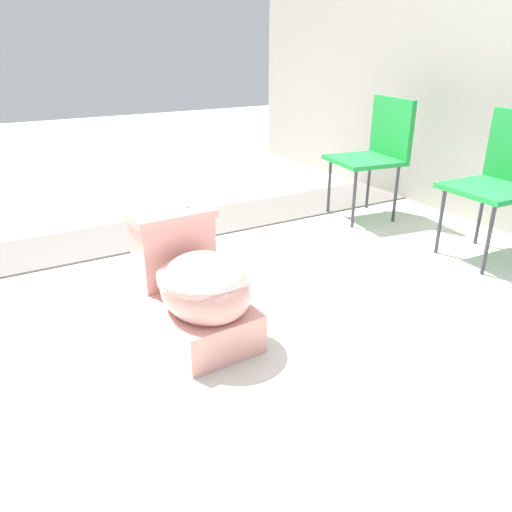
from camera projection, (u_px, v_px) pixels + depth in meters
name	position (u px, v px, depth m)	size (l,w,h in m)	color
ground_plane	(177.00, 314.00, 2.36)	(14.00, 14.00, 0.00)	beige
gravel_strip	(185.00, 226.00, 3.47)	(0.56, 8.00, 0.01)	#605B56
toilet	(196.00, 287.00, 2.12)	(0.65, 0.41, 0.52)	#E09E93
folding_chair_left	(377.00, 146.00, 3.50)	(0.50, 0.50, 0.83)	#1E8C38
folding_chair_middle	(506.00, 171.00, 2.81)	(0.46, 0.46, 0.83)	#1E8C38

